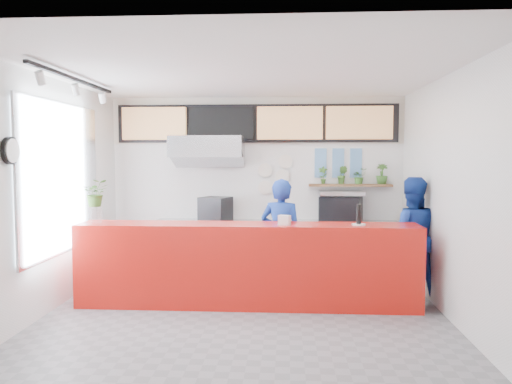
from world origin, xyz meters
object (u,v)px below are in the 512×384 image
at_px(espresso_machine, 341,209).
at_px(staff_right, 411,237).
at_px(service_counter, 247,265).
at_px(panini_oven, 216,209).
at_px(pepper_mill, 359,214).
at_px(staff_center, 281,237).

relative_size(espresso_machine, staff_right, 0.39).
height_order(service_counter, panini_oven, panini_oven).
height_order(service_counter, staff_right, staff_right).
bearing_deg(espresso_machine, staff_right, -40.41).
relative_size(staff_right, pepper_mill, 6.66).
distance_m(panini_oven, pepper_mill, 2.82).
relative_size(service_counter, espresso_machine, 6.79).
distance_m(service_counter, staff_right, 2.37).
distance_m(espresso_machine, staff_right, 1.52).
bearing_deg(pepper_mill, staff_right, 36.41).
relative_size(staff_center, staff_right, 0.98).
bearing_deg(espresso_machine, staff_center, -112.84).
distance_m(staff_center, pepper_mill, 1.23).
bearing_deg(staff_center, staff_right, -162.86).
relative_size(service_counter, panini_oven, 10.06).
bearing_deg(staff_right, espresso_machine, -49.54).
bearing_deg(service_counter, pepper_mill, -1.33).
distance_m(panini_oven, staff_right, 3.21).
xyz_separation_m(espresso_machine, staff_center, (-0.98, -1.27, -0.28)).
distance_m(service_counter, pepper_mill, 1.61).
height_order(espresso_machine, staff_right, staff_right).
bearing_deg(pepper_mill, staff_center, 150.57).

